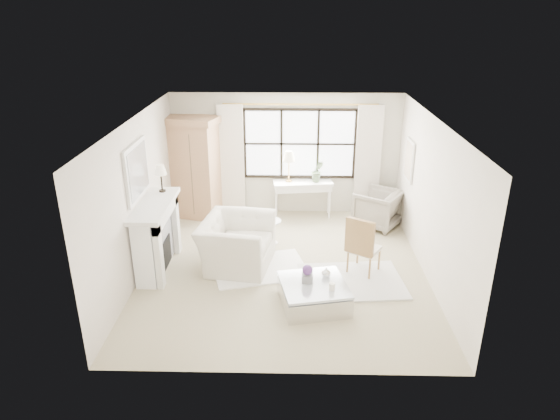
{
  "coord_description": "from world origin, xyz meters",
  "views": [
    {
      "loc": [
        0.12,
        -7.9,
        4.41
      ],
      "look_at": [
        -0.07,
        0.2,
        1.07
      ],
      "focal_mm": 32.0,
      "sensor_mm": 36.0,
      "label": 1
    }
  ],
  "objects_px": {
    "club_armchair": "(236,243)",
    "coffee_table": "(314,294)",
    "console_table": "(303,199)",
    "armoire": "(194,167)"
  },
  "relations": [
    {
      "from": "club_armchair",
      "to": "coffee_table",
      "type": "xyz_separation_m",
      "value": [
        1.35,
        -1.28,
        -0.26
      ]
    },
    {
      "from": "console_table",
      "to": "coffee_table",
      "type": "distance_m",
      "value": 3.65
    },
    {
      "from": "console_table",
      "to": "club_armchair",
      "type": "distance_m",
      "value": 2.67
    },
    {
      "from": "console_table",
      "to": "club_armchair",
      "type": "relative_size",
      "value": 0.99
    },
    {
      "from": "console_table",
      "to": "coffee_table",
      "type": "bearing_deg",
      "value": -95.81
    },
    {
      "from": "console_table",
      "to": "club_armchair",
      "type": "xyz_separation_m",
      "value": [
        -1.24,
        -2.36,
        0.04
      ]
    },
    {
      "from": "club_armchair",
      "to": "coffee_table",
      "type": "bearing_deg",
      "value": -124.05
    },
    {
      "from": "armoire",
      "to": "coffee_table",
      "type": "distance_m",
      "value": 4.46
    },
    {
      "from": "club_armchair",
      "to": "coffee_table",
      "type": "distance_m",
      "value": 1.87
    },
    {
      "from": "console_table",
      "to": "coffee_table",
      "type": "xyz_separation_m",
      "value": [
        0.11,
        -3.64,
        -0.22
      ]
    }
  ]
}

